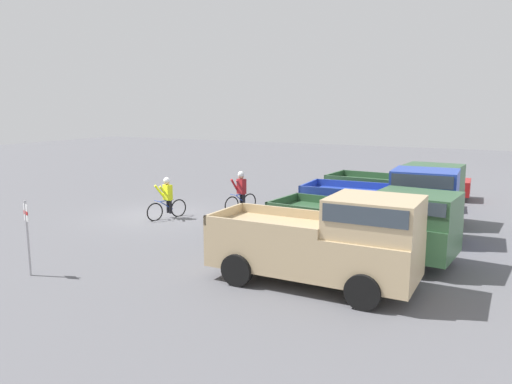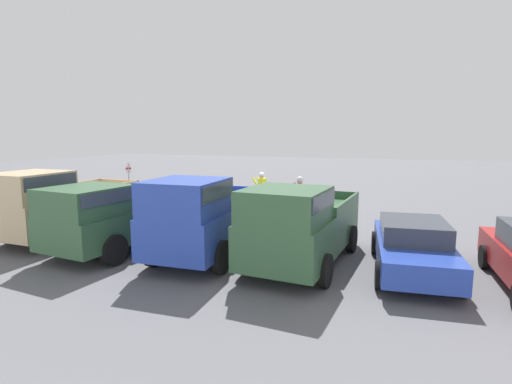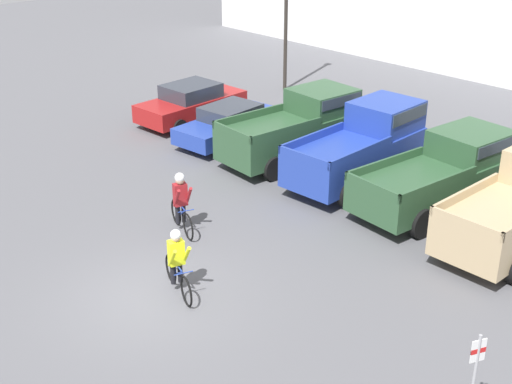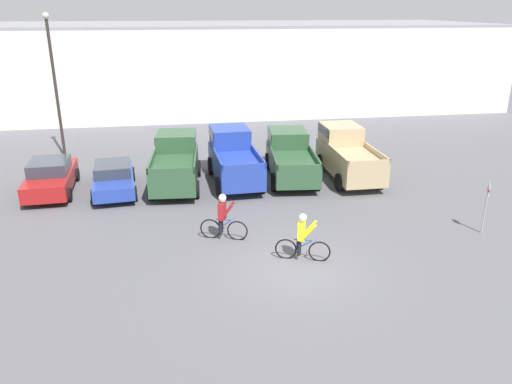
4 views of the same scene
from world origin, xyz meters
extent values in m
plane|color=#56565B|center=(0.00, 0.00, 0.00)|extent=(80.00, 80.00, 0.00)
cube|color=maroon|center=(-9.37, 8.75, 0.61)|extent=(2.06, 4.56, 0.69)
cube|color=#2D333D|center=(-9.37, 8.75, 1.23)|extent=(1.75, 2.09, 0.55)
cylinder|color=black|center=(-10.36, 10.13, 0.31)|extent=(0.21, 0.63, 0.62)
cylinder|color=black|center=(-8.53, 10.22, 0.31)|extent=(0.21, 0.63, 0.62)
cylinder|color=black|center=(-10.22, 7.27, 0.31)|extent=(0.21, 0.63, 0.62)
cylinder|color=black|center=(-8.38, 7.36, 0.31)|extent=(0.21, 0.63, 0.62)
cube|color=#233D9E|center=(-6.57, 8.33, 0.58)|extent=(2.16, 4.56, 0.59)
cube|color=#2D333D|center=(-6.57, 8.33, 1.12)|extent=(1.75, 2.13, 0.49)
cylinder|color=black|center=(-7.57, 9.65, 0.33)|extent=(0.24, 0.68, 0.67)
cylinder|color=black|center=(-5.85, 9.82, 0.33)|extent=(0.24, 0.68, 0.67)
cylinder|color=black|center=(-7.30, 6.84, 0.33)|extent=(0.24, 0.68, 0.67)
cylinder|color=black|center=(-5.57, 7.01, 0.33)|extent=(0.24, 0.68, 0.67)
cube|color=#2D5133|center=(-3.77, 8.53, 0.91)|extent=(2.39, 5.16, 1.09)
cube|color=#2D5133|center=(-3.66, 10.03, 1.85)|extent=(2.00, 2.15, 0.81)
cube|color=#333D47|center=(-3.66, 10.03, 2.03)|extent=(2.04, 1.99, 0.36)
cube|color=#2D5133|center=(-4.81, 7.60, 1.57)|extent=(0.31, 3.01, 0.25)
cube|color=#2D5133|center=(-2.89, 7.45, 1.57)|extent=(0.31, 3.01, 0.25)
cube|color=#2D5133|center=(-3.96, 6.06, 1.57)|extent=(2.01, 0.23, 0.25)
cylinder|color=black|center=(-4.65, 10.16, 0.40)|extent=(0.28, 0.82, 0.80)
cylinder|color=black|center=(-2.65, 10.00, 0.40)|extent=(0.28, 0.82, 0.80)
cylinder|color=black|center=(-4.89, 7.05, 0.40)|extent=(0.28, 0.82, 0.80)
cylinder|color=black|center=(-2.89, 6.90, 0.40)|extent=(0.28, 0.82, 0.80)
cube|color=#233D9E|center=(-0.97, 8.62, 0.93)|extent=(2.16, 5.17, 1.06)
cube|color=#233D9E|center=(-1.03, 10.15, 1.92)|extent=(1.88, 2.11, 0.92)
cube|color=#333D47|center=(-1.03, 10.15, 2.12)|extent=(1.94, 1.94, 0.41)
cube|color=#233D9E|center=(-1.88, 7.56, 1.58)|extent=(0.19, 3.06, 0.25)
cube|color=#233D9E|center=(0.01, 7.64, 1.58)|extent=(0.19, 3.06, 0.25)
cube|color=#233D9E|center=(-0.88, 6.11, 1.58)|extent=(1.97, 0.15, 0.25)
cylinder|color=black|center=(-2.01, 10.16, 0.44)|extent=(0.25, 0.89, 0.88)
cylinder|color=black|center=(-0.05, 10.24, 0.44)|extent=(0.25, 0.89, 0.88)
cylinder|color=black|center=(-1.90, 7.00, 0.44)|extent=(0.25, 0.89, 0.88)
cylinder|color=black|center=(0.07, 7.08, 0.44)|extent=(0.25, 0.89, 0.88)
cube|color=#2D5133|center=(1.83, 8.80, 0.84)|extent=(2.54, 5.54, 0.91)
cube|color=#2D5133|center=(1.99, 10.40, 1.69)|extent=(2.06, 2.32, 0.80)
cube|color=#333D47|center=(1.99, 10.40, 1.87)|extent=(2.10, 2.16, 0.35)
cube|color=#2D5133|center=(0.76, 7.82, 1.42)|extent=(0.40, 3.21, 0.25)
cube|color=#2D5133|center=(2.69, 7.63, 1.42)|extent=(0.40, 3.21, 0.25)
cube|color=#2D5133|center=(1.57, 6.16, 1.42)|extent=(2.02, 0.28, 0.25)
cylinder|color=black|center=(0.99, 10.55, 0.43)|extent=(0.30, 0.87, 0.85)
cylinder|color=black|center=(3.00, 10.35, 0.43)|extent=(0.30, 0.87, 0.85)
cylinder|color=black|center=(0.66, 7.24, 0.43)|extent=(0.30, 0.87, 0.85)
cylinder|color=black|center=(2.67, 7.04, 0.43)|extent=(0.30, 0.87, 0.85)
cube|color=tan|center=(3.67, 7.33, 1.57)|extent=(0.11, 3.10, 0.25)
cube|color=tan|center=(4.60, 5.82, 1.57)|extent=(1.98, 0.10, 0.25)
cylinder|color=black|center=(3.65, 9.97, 0.41)|extent=(0.23, 0.82, 0.82)
cylinder|color=black|center=(3.62, 6.77, 0.41)|extent=(0.23, 0.82, 0.82)
torus|color=black|center=(0.82, 0.35, 0.34)|extent=(0.71, 0.29, 0.74)
torus|color=black|center=(-0.25, 0.71, 0.34)|extent=(0.71, 0.29, 0.74)
cylinder|color=#233D9E|center=(0.29, 0.53, 0.52)|extent=(0.56, 0.22, 0.39)
cylinder|color=#233D9E|center=(0.29, 0.53, 0.73)|extent=(0.60, 0.23, 0.04)
cylinder|color=#233D9E|center=(0.10, 0.60, 0.52)|extent=(0.05, 0.05, 0.36)
cylinder|color=#233D9E|center=(0.68, 0.40, 0.76)|extent=(0.17, 0.44, 0.02)
cylinder|color=black|center=(0.21, 0.65, 0.48)|extent=(0.15, 0.15, 0.55)
cylinder|color=black|center=(0.15, 0.48, 0.48)|extent=(0.15, 0.15, 0.55)
cube|color=yellow|center=(0.23, 0.55, 1.06)|extent=(0.34, 0.42, 0.61)
cylinder|color=yellow|center=(0.50, 0.64, 1.06)|extent=(0.55, 0.26, 0.66)
cylinder|color=yellow|center=(0.39, 0.32, 1.06)|extent=(0.55, 0.26, 0.66)
sphere|color=tan|center=(0.26, 0.54, 1.48)|extent=(0.23, 0.23, 0.23)
sphere|color=silver|center=(0.26, 0.54, 1.53)|extent=(0.26, 0.26, 0.26)
torus|color=black|center=(-1.67, 2.39, 0.36)|extent=(0.74, 0.30, 0.77)
torus|color=black|center=(-2.62, 2.72, 0.36)|extent=(0.74, 0.30, 0.77)
cylinder|color=#233D9E|center=(-2.14, 2.56, 0.55)|extent=(0.51, 0.21, 0.40)
cylinder|color=#233D9E|center=(-2.14, 2.56, 0.76)|extent=(0.54, 0.21, 0.04)
cylinder|color=#233D9E|center=(-2.31, 2.61, 0.55)|extent=(0.05, 0.05, 0.38)
cylinder|color=#233D9E|center=(-1.78, 2.43, 0.79)|extent=(0.17, 0.44, 0.02)
cylinder|color=black|center=(-2.21, 2.67, 0.50)|extent=(0.15, 0.15, 0.57)
cylinder|color=black|center=(-2.27, 2.50, 0.50)|extent=(0.15, 0.15, 0.57)
cube|color=maroon|center=(-2.19, 2.57, 1.10)|extent=(0.34, 0.42, 0.63)
cylinder|color=maroon|center=(-1.94, 2.67, 1.10)|extent=(0.51, 0.25, 0.68)
cylinder|color=maroon|center=(-2.06, 2.35, 1.10)|extent=(0.51, 0.25, 0.68)
sphere|color=tan|center=(-2.17, 2.56, 1.54)|extent=(0.25, 0.25, 0.25)
sphere|color=silver|center=(-2.17, 2.56, 1.61)|extent=(0.28, 0.28, 0.28)
cylinder|color=#9E9EA3|center=(7.46, 1.49, 1.02)|extent=(0.06, 0.06, 2.03)
cube|color=white|center=(7.46, 1.49, 1.71)|extent=(0.13, 0.28, 0.45)
cube|color=red|center=(7.46, 1.49, 1.71)|extent=(0.14, 0.29, 0.10)
cylinder|color=#2D2823|center=(-9.91, 14.62, 3.71)|extent=(0.16, 0.16, 7.41)
camera|label=1|loc=(15.98, 12.64, 4.45)|focal=35.00mm
camera|label=2|loc=(-6.20, 19.03, 3.54)|focal=28.00mm
camera|label=3|loc=(12.02, -8.12, 9.22)|focal=50.00mm
camera|label=4|loc=(-3.68, -13.92, 7.96)|focal=35.00mm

